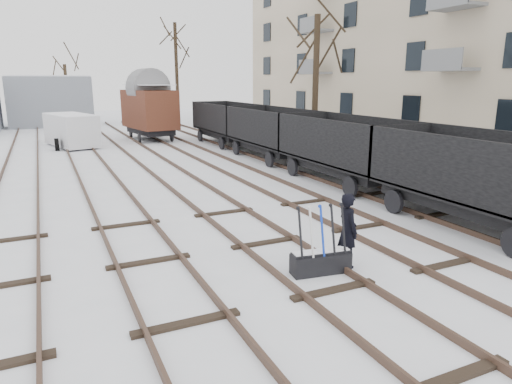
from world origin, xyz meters
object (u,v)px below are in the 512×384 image
Objects in this scene: panel_van at (71,130)px; ground_frame at (321,260)px; worker at (348,230)px; freight_wagon_a at (479,192)px; box_van_wagon at (149,108)px.

ground_frame is at bearing -96.28° from panel_van.
panel_van is at bearing 17.33° from worker.
box_van_wagon is (-4.04, 23.60, 1.19)m from freight_wagon_a.
box_van_wagon reaches higher than ground_frame.
ground_frame is at bearing -171.78° from freight_wagon_a.
freight_wagon_a is 24.09m from panel_van.
worker is at bearing -171.68° from freight_wagon_a.
ground_frame is at bearing 104.38° from worker.
worker is 0.34× the size of panel_van.
box_van_wagon is at bearing 99.72° from freight_wagon_a.
worker is at bearing -94.42° from panel_van.
freight_wagon_a is at bearing 15.74° from ground_frame.
freight_wagon_a is at bearing -82.32° from panel_van.
panel_van is at bearing 106.20° from ground_frame.
ground_frame is 23.34m from panel_van.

